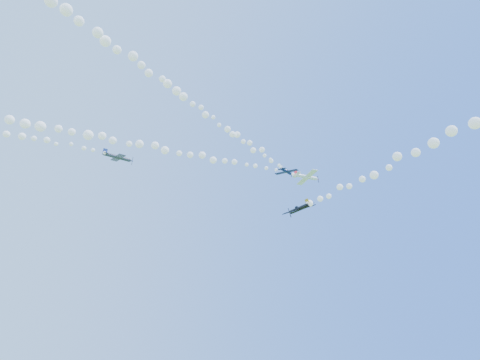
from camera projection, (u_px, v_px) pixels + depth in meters
plane_white at (307, 177)px, 109.93m from camera, size 7.96×8.39×2.39m
smoke_trail_white at (141, 145)px, 92.12m from camera, size 84.73×17.51×3.29m
plane_navy at (286, 172)px, 103.91m from camera, size 5.99×6.34×1.72m
smoke_trail_navy at (185, 98)px, 72.89m from camera, size 71.45×29.60×2.45m
plane_grey at (118, 157)px, 82.62m from camera, size 6.49×6.67×2.07m
plane_black at (299, 209)px, 76.03m from camera, size 6.91×6.96×2.79m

